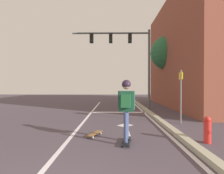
# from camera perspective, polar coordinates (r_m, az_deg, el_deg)

# --- Properties ---
(lane_line_center) EXTENTS (0.12, 20.00, 0.01)m
(lane_line_center) POSITION_cam_1_polar(r_m,az_deg,el_deg) (7.52, -10.10, -12.06)
(lane_line_center) COLOR silver
(lane_line_center) RESTS_ON ground
(lane_line_curbside) EXTENTS (0.12, 20.00, 0.01)m
(lane_line_curbside) POSITION_cam_1_polar(r_m,az_deg,el_deg) (7.61, 14.70, -11.91)
(lane_line_curbside) COLOR silver
(lane_line_curbside) RESTS_ON ground
(stop_bar) EXTENTS (3.33, 0.40, 0.01)m
(stop_bar) POSITION_cam_1_polar(r_m,az_deg,el_deg) (10.76, 2.21, -8.21)
(stop_bar) COLOR silver
(stop_bar) RESTS_ON ground
(lane_arrow_stem) EXTENTS (0.16, 1.40, 0.01)m
(lane_arrow_stem) POSITION_cam_1_polar(r_m,az_deg,el_deg) (6.55, 4.81, -13.94)
(lane_arrow_stem) COLOR silver
(lane_arrow_stem) RESTS_ON ground
(lane_arrow_head) EXTENTS (0.71, 0.71, 0.01)m
(lane_arrow_head) POSITION_cam_1_polar(r_m,az_deg,el_deg) (7.38, 4.31, -12.29)
(lane_arrow_head) COLOR silver
(lane_arrow_head) RESTS_ON ground
(curb_strip) EXTENTS (0.24, 24.00, 0.14)m
(curb_strip) POSITION_cam_1_polar(r_m,az_deg,el_deg) (7.66, 16.55, -11.32)
(curb_strip) COLOR #A7A48A
(curb_strip) RESTS_ON ground
(skateboard) EXTENTS (0.33, 0.85, 0.08)m
(skateboard) POSITION_cam_1_polar(r_m,az_deg,el_deg) (5.19, 4.67, -17.17)
(skateboard) COLOR black
(skateboard) RESTS_ON ground
(skater) EXTENTS (0.47, 0.63, 1.72)m
(skater) POSITION_cam_1_polar(r_m,az_deg,el_deg) (4.95, 4.66, -4.85)
(skater) COLOR #3C4C76
(skater) RESTS_ON skateboard
(spare_skateboard) EXTENTS (0.49, 0.78, 0.08)m
(spare_skateboard) POSITION_cam_1_polar(r_m,az_deg,el_deg) (5.94, -5.71, -14.86)
(spare_skateboard) COLOR brown
(spare_skateboard) RESTS_ON ground
(traffic_signal_mast) EXTENTS (5.39, 0.34, 5.49)m
(traffic_signal_mast) POSITION_cam_1_polar(r_m,az_deg,el_deg) (12.41, 4.65, 12.00)
(traffic_signal_mast) COLOR #545E60
(traffic_signal_mast) RESTS_ON ground
(street_sign_post) EXTENTS (0.07, 0.44, 2.29)m
(street_sign_post) POSITION_cam_1_polar(r_m,az_deg,el_deg) (8.02, 21.49, -0.54)
(street_sign_post) COLOR slate
(street_sign_post) RESTS_ON ground
(fire_hydrant) EXTENTS (0.20, 0.30, 0.76)m
(fire_hydrant) POSITION_cam_1_polar(r_m,az_deg,el_deg) (5.79, 28.61, -12.12)
(fire_hydrant) COLOR red
(fire_hydrant) RESTS_ON ground
(roadside_tree) EXTENTS (2.79, 2.79, 5.68)m
(roadside_tree) POSITION_cam_1_polar(r_m,az_deg,el_deg) (15.23, 17.69, 10.36)
(roadside_tree) COLOR #51382F
(roadside_tree) RESTS_ON ground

